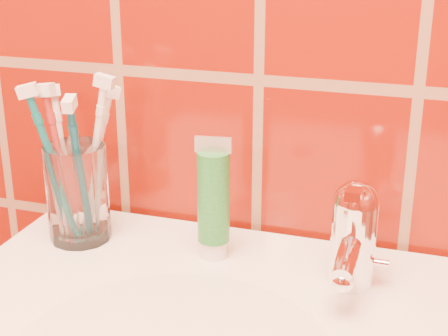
% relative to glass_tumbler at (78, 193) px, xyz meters
% --- Properties ---
extents(glass_tumbler, '(0.09, 0.09, 0.12)m').
position_rel_glass_tumbler_xyz_m(glass_tumbler, '(0.00, 0.00, 0.00)').
color(glass_tumbler, white).
rests_on(glass_tumbler, pedestal_sink).
extents(toothpaste_tube, '(0.04, 0.04, 0.15)m').
position_rel_glass_tumbler_xyz_m(toothpaste_tube, '(0.17, 0.01, 0.01)').
color(toothpaste_tube, white).
rests_on(toothpaste_tube, pedestal_sink).
extents(faucet, '(0.05, 0.11, 0.12)m').
position_rel_glass_tumbler_xyz_m(faucet, '(0.33, -0.01, 0.00)').
color(faucet, white).
rests_on(faucet, pedestal_sink).
extents(toothbrush_0, '(0.06, 0.10, 0.20)m').
position_rel_glass_tumbler_xyz_m(toothbrush_0, '(0.01, -0.02, 0.03)').
color(toothbrush_0, '#0B4F63').
rests_on(toothbrush_0, glass_tumbler).
extents(toothbrush_1, '(0.13, 0.13, 0.20)m').
position_rel_glass_tumbler_xyz_m(toothbrush_1, '(-0.03, 0.02, 0.03)').
color(toothbrush_1, white).
rests_on(toothbrush_1, glass_tumbler).
extents(toothbrush_2, '(0.12, 0.11, 0.20)m').
position_rel_glass_tumbler_xyz_m(toothbrush_2, '(0.01, 0.02, 0.03)').
color(toothbrush_2, silver).
rests_on(toothbrush_2, glass_tumbler).
extents(toothbrush_3, '(0.07, 0.07, 0.21)m').
position_rel_glass_tumbler_xyz_m(toothbrush_3, '(0.02, 0.01, 0.04)').
color(toothbrush_3, white).
rests_on(toothbrush_3, glass_tumbler).
extents(toothbrush_4, '(0.06, 0.05, 0.20)m').
position_rel_glass_tumbler_xyz_m(toothbrush_4, '(-0.01, -0.01, 0.04)').
color(toothbrush_4, '#A12722').
rests_on(toothbrush_4, glass_tumbler).
extents(toothbrush_5, '(0.11, 0.09, 0.21)m').
position_rel_glass_tumbler_xyz_m(toothbrush_5, '(-0.02, -0.02, 0.04)').
color(toothbrush_5, '#0D6971').
rests_on(toothbrush_5, glass_tumbler).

